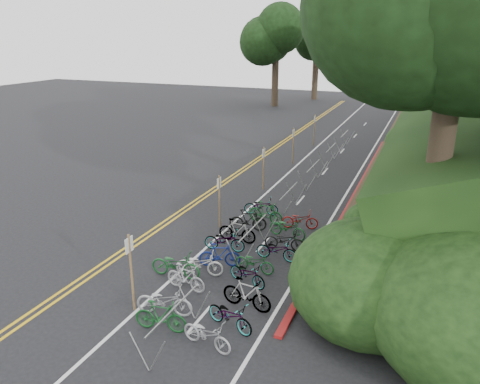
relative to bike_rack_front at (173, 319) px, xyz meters
name	(u,v)px	position (x,y,z in m)	size (l,w,h in m)	color
ground	(150,273)	(-2.95, 3.31, -0.81)	(120.00, 120.00, 0.00)	black
road_markings	(258,194)	(-2.32, 13.41, -0.81)	(7.47, 80.00, 0.01)	gold
red_curb	(355,194)	(2.75, 15.31, -0.76)	(0.25, 28.00, 0.10)	maroon
bike_rack_front	(173,319)	(0.00, 0.00, 0.00)	(1.12, 2.83, 1.12)	#959697
bike_racks_rest	(313,170)	(0.05, 16.31, 0.04)	(1.14, 23.00, 1.17)	#959697
signpost_near	(131,268)	(-2.06, 1.00, 0.71)	(0.08, 0.40, 2.68)	brown
signposts_rest	(280,153)	(-2.35, 17.31, 0.62)	(0.08, 18.40, 2.50)	brown
bike_front	(176,264)	(-1.89, 3.43, -0.31)	(1.94, 0.67, 1.02)	#144C1E
bike_valet	(241,254)	(-0.01, 5.20, -0.34)	(3.47, 12.09, 1.07)	#144C1E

